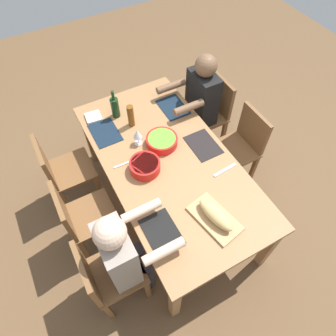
# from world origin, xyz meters

# --- Properties ---
(ground_plane) EXTENTS (8.00, 8.00, 0.00)m
(ground_plane) POSITION_xyz_m (0.00, 0.00, 0.00)
(ground_plane) COLOR brown
(dining_table) EXTENTS (1.99, 1.02, 0.74)m
(dining_table) POSITION_xyz_m (0.00, 0.00, 0.67)
(dining_table) COLOR #9E7044
(dining_table) RESTS_ON ground_plane
(chair_near_right) EXTENTS (0.40, 0.40, 0.85)m
(chair_near_right) POSITION_xyz_m (0.55, -0.83, 0.48)
(chair_near_right) COLOR brown
(chair_near_right) RESTS_ON ground_plane
(diner_near_right) EXTENTS (0.41, 0.53, 1.20)m
(diner_near_right) POSITION_xyz_m (0.55, -0.65, 0.70)
(diner_near_right) COLOR #2D2D38
(diner_near_right) RESTS_ON ground_plane
(chair_near_left) EXTENTS (0.40, 0.40, 0.85)m
(chair_near_left) POSITION_xyz_m (-0.55, -0.83, 0.48)
(chair_near_left) COLOR brown
(chair_near_left) RESTS_ON ground_plane
(chair_far_center) EXTENTS (0.40, 0.40, 0.85)m
(chair_far_center) POSITION_xyz_m (0.00, 0.83, 0.48)
(chair_far_center) COLOR brown
(chair_far_center) RESTS_ON ground_plane
(chair_near_center) EXTENTS (0.40, 0.40, 0.85)m
(chair_near_center) POSITION_xyz_m (0.00, -0.83, 0.48)
(chair_near_center) COLOR brown
(chair_near_center) RESTS_ON ground_plane
(chair_far_left) EXTENTS (0.40, 0.40, 0.85)m
(chair_far_left) POSITION_xyz_m (-0.55, 0.83, 0.48)
(chair_far_left) COLOR brown
(chair_far_left) RESTS_ON ground_plane
(diner_far_left) EXTENTS (0.41, 0.53, 1.20)m
(diner_far_left) POSITION_xyz_m (-0.55, 0.65, 0.70)
(diner_far_left) COLOR #2D2D38
(diner_far_left) RESTS_ON ground_plane
(serving_bowl_salad) EXTENTS (0.27, 0.27, 0.08)m
(serving_bowl_salad) POSITION_xyz_m (-0.19, 0.04, 0.78)
(serving_bowl_salad) COLOR red
(serving_bowl_salad) RESTS_ON dining_table
(serving_bowl_pasta) EXTENTS (0.25, 0.25, 0.09)m
(serving_bowl_pasta) POSITION_xyz_m (-0.01, -0.21, 0.79)
(serving_bowl_pasta) COLOR red
(serving_bowl_pasta) RESTS_ON dining_table
(cutting_board) EXTENTS (0.43, 0.29, 0.02)m
(cutting_board) POSITION_xyz_m (0.64, 0.04, 0.75)
(cutting_board) COLOR tan
(cutting_board) RESTS_ON dining_table
(bread_loaf) EXTENTS (0.34, 0.17, 0.09)m
(bread_loaf) POSITION_xyz_m (0.64, 0.04, 0.81)
(bread_loaf) COLOR tan
(bread_loaf) RESTS_ON cutting_board
(wine_bottle) EXTENTS (0.08, 0.08, 0.29)m
(wine_bottle) POSITION_xyz_m (-0.70, -0.17, 0.85)
(wine_bottle) COLOR #193819
(wine_bottle) RESTS_ON dining_table
(beer_bottle) EXTENTS (0.06, 0.06, 0.22)m
(beer_bottle) POSITION_xyz_m (-0.53, -0.09, 0.85)
(beer_bottle) COLOR brown
(beer_bottle) RESTS_ON dining_table
(wine_glass) EXTENTS (0.08, 0.08, 0.17)m
(wine_glass) POSITION_xyz_m (-0.29, -0.14, 0.86)
(wine_glass) COLOR silver
(wine_glass) RESTS_ON dining_table
(placemat_near_right) EXTENTS (0.32, 0.23, 0.01)m
(placemat_near_right) POSITION_xyz_m (0.55, -0.35, 0.74)
(placemat_near_right) COLOR black
(placemat_near_right) RESTS_ON dining_table
(placemat_near_left) EXTENTS (0.32, 0.23, 0.01)m
(placemat_near_left) POSITION_xyz_m (-0.55, -0.35, 0.74)
(placemat_near_left) COLOR #142333
(placemat_near_left) RESTS_ON dining_table
(placemat_far_center) EXTENTS (0.32, 0.23, 0.01)m
(placemat_far_center) POSITION_xyz_m (0.00, 0.35, 0.74)
(placemat_far_center) COLOR black
(placemat_far_center) RESTS_ON dining_table
(fork_near_center) EXTENTS (0.02, 0.17, 0.01)m
(fork_near_center) POSITION_xyz_m (-0.14, -0.35, 0.74)
(fork_near_center) COLOR silver
(fork_near_center) RESTS_ON dining_table
(placemat_far_left) EXTENTS (0.32, 0.23, 0.01)m
(placemat_far_left) POSITION_xyz_m (-0.55, 0.35, 0.74)
(placemat_far_left) COLOR #142333
(placemat_far_left) RESTS_ON dining_table
(carving_knife) EXTENTS (0.04, 0.23, 0.01)m
(carving_knife) POSITION_xyz_m (0.31, 0.36, 0.74)
(carving_knife) COLOR silver
(carving_knife) RESTS_ON dining_table
(napkin_stack) EXTENTS (0.15, 0.15, 0.02)m
(napkin_stack) POSITION_xyz_m (-0.78, -0.38, 0.75)
(napkin_stack) COLOR white
(napkin_stack) RESTS_ON dining_table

